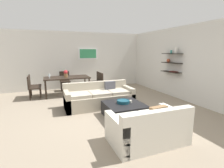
# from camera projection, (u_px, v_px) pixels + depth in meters

# --- Properties ---
(ground_plane) EXTENTS (18.00, 18.00, 0.00)m
(ground_plane) POSITION_uv_depth(u_px,v_px,m) (106.00, 109.00, 5.34)
(ground_plane) COLOR gray
(back_wall_unit) EXTENTS (8.40, 0.09, 2.70)m
(back_wall_unit) POSITION_uv_depth(u_px,v_px,m) (88.00, 60.00, 8.42)
(back_wall_unit) COLOR silver
(back_wall_unit) RESTS_ON ground
(right_wall_shelf_unit) EXTENTS (0.34, 8.20, 2.70)m
(right_wall_shelf_unit) POSITION_uv_depth(u_px,v_px,m) (173.00, 63.00, 6.70)
(right_wall_shelf_unit) COLOR silver
(right_wall_shelf_unit) RESTS_ON ground
(sofa_beige) EXTENTS (2.20, 0.90, 0.78)m
(sofa_beige) POSITION_uv_depth(u_px,v_px,m) (99.00, 98.00, 5.55)
(sofa_beige) COLOR #B2A893
(sofa_beige) RESTS_ON ground
(loveseat_white) EXTENTS (1.48, 0.90, 0.78)m
(loveseat_white) POSITION_uv_depth(u_px,v_px,m) (148.00, 128.00, 3.35)
(loveseat_white) COLOR silver
(loveseat_white) RESTS_ON ground
(coffee_table) EXTENTS (1.02, 1.04, 0.38)m
(coffee_table) POSITION_uv_depth(u_px,v_px,m) (124.00, 110.00, 4.68)
(coffee_table) COLOR black
(coffee_table) RESTS_ON ground
(decorative_bowl) EXTENTS (0.35, 0.35, 0.09)m
(decorative_bowl) POSITION_uv_depth(u_px,v_px,m) (123.00, 101.00, 4.69)
(decorative_bowl) COLOR navy
(decorative_bowl) RESTS_ON coffee_table
(candle_jar) EXTENTS (0.08, 0.08, 0.07)m
(candle_jar) POSITION_uv_depth(u_px,v_px,m) (131.00, 101.00, 4.72)
(candle_jar) COLOR silver
(candle_jar) RESTS_ON coffee_table
(dining_table) EXTENTS (1.80, 0.97, 0.75)m
(dining_table) POSITION_uv_depth(u_px,v_px,m) (67.00, 79.00, 6.97)
(dining_table) COLOR black
(dining_table) RESTS_ON ground
(dining_chair_right_far) EXTENTS (0.44, 0.44, 0.88)m
(dining_chair_right_far) POSITION_uv_depth(u_px,v_px,m) (96.00, 80.00, 7.67)
(dining_chair_right_far) COLOR black
(dining_chair_right_far) RESTS_ON ground
(dining_chair_left_near) EXTENTS (0.44, 0.44, 0.88)m
(dining_chair_left_near) POSITION_uv_depth(u_px,v_px,m) (32.00, 86.00, 6.34)
(dining_chair_left_near) COLOR black
(dining_chair_left_near) RESTS_ON ground
(dining_chair_head) EXTENTS (0.44, 0.44, 0.88)m
(dining_chair_head) POSITION_uv_depth(u_px,v_px,m) (65.00, 80.00, 7.82)
(dining_chair_head) COLOR black
(dining_chair_head) RESTS_ON ground
(dining_chair_left_far) EXTENTS (0.44, 0.44, 0.88)m
(dining_chair_left_far) POSITION_uv_depth(u_px,v_px,m) (33.00, 84.00, 6.74)
(dining_chair_left_far) COLOR black
(dining_chair_left_far) RESTS_ON ground
(dining_chair_right_near) EXTENTS (0.44, 0.44, 0.88)m
(dining_chair_right_near) POSITION_uv_depth(u_px,v_px,m) (99.00, 82.00, 7.27)
(dining_chair_right_near) COLOR black
(dining_chair_right_near) RESTS_ON ground
(wine_glass_left_near) EXTENTS (0.07, 0.07, 0.16)m
(wine_glass_left_near) POSITION_uv_depth(u_px,v_px,m) (49.00, 76.00, 6.59)
(wine_glass_left_near) COLOR silver
(wine_glass_left_near) RESTS_ON dining_table
(wine_glass_left_far) EXTENTS (0.08, 0.08, 0.15)m
(wine_glass_left_far) POSITION_uv_depth(u_px,v_px,m) (49.00, 75.00, 6.81)
(wine_glass_left_far) COLOR silver
(wine_glass_left_far) RESTS_ON dining_table
(wine_glass_head) EXTENTS (0.06, 0.06, 0.16)m
(wine_glass_head) POSITION_uv_depth(u_px,v_px,m) (65.00, 73.00, 7.32)
(wine_glass_head) COLOR silver
(wine_glass_head) RESTS_ON dining_table
(centerpiece_vase) EXTENTS (0.16, 0.16, 0.29)m
(centerpiece_vase) POSITION_uv_depth(u_px,v_px,m) (66.00, 74.00, 6.87)
(centerpiece_vase) COLOR olive
(centerpiece_vase) RESTS_ON dining_table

